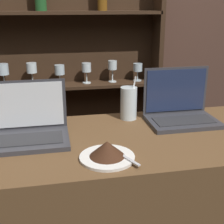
{
  "coord_description": "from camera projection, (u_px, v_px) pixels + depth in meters",
  "views": [
    {
      "loc": [
        -0.19,
        -0.82,
        1.51
      ],
      "look_at": [
        0.03,
        0.32,
        1.11
      ],
      "focal_mm": 50.0,
      "sensor_mm": 36.0,
      "label": 1
    }
  ],
  "objects": [
    {
      "name": "water_glass",
      "position": [
        129.0,
        103.0,
        1.42
      ],
      "size": [
        0.08,
        0.08,
        0.2
      ],
      "color": "silver",
      "rests_on": "bar_counter"
    },
    {
      "name": "back_wall",
      "position": [
        78.0,
        30.0,
        2.07
      ],
      "size": [
        7.0,
        0.06,
        2.7
      ],
      "color": "#4C3328",
      "rests_on": "ground_plane"
    },
    {
      "name": "back_shelf",
      "position": [
        61.0,
        92.0,
        2.1
      ],
      "size": [
        1.34,
        0.18,
        1.83
      ],
      "color": "#332114",
      "rests_on": "ground_plane"
    },
    {
      "name": "cake_plate",
      "position": [
        107.0,
        151.0,
        1.06
      ],
      "size": [
        0.19,
        0.19,
        0.07
      ],
      "color": "silver",
      "rests_on": "bar_counter"
    },
    {
      "name": "laptop_near",
      "position": [
        26.0,
        127.0,
        1.21
      ],
      "size": [
        0.32,
        0.22,
        0.22
      ],
      "color": "#333338",
      "rests_on": "bar_counter"
    },
    {
      "name": "laptop_far",
      "position": [
        180.0,
        109.0,
        1.4
      ],
      "size": [
        0.31,
        0.21,
        0.23
      ],
      "color": "#333338",
      "rests_on": "bar_counter"
    }
  ]
}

